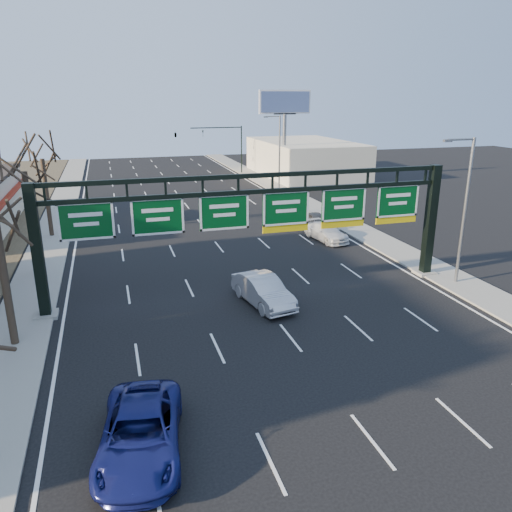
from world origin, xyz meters
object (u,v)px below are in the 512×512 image
object	(u,v)px
car_silver_sedan	(263,291)
car_white_wagon	(326,232)
sign_gantry	(258,218)
car_blue_suv	(140,433)

from	to	relation	value
car_silver_sedan	car_white_wagon	xyz separation A→B (m)	(8.87, 11.07, -0.14)
sign_gantry	car_blue_suv	size ratio (longest dim) A/B	4.37
car_silver_sedan	car_white_wagon	size ratio (longest dim) A/B	1.06
car_white_wagon	car_silver_sedan	bearing A→B (deg)	-138.21
car_blue_suv	sign_gantry	bearing A→B (deg)	66.73
car_blue_suv	car_white_wagon	bearing A→B (deg)	61.82
car_blue_suv	car_silver_sedan	size ratio (longest dim) A/B	1.13
car_blue_suv	car_white_wagon	xyz separation A→B (m)	(16.42, 21.76, -0.10)
car_blue_suv	car_silver_sedan	bearing A→B (deg)	63.60
car_silver_sedan	car_white_wagon	world-z (taller)	car_silver_sedan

